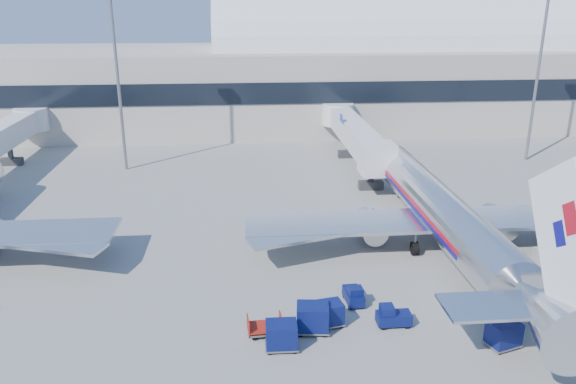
{
  "coord_description": "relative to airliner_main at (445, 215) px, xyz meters",
  "views": [
    {
      "loc": [
        -6.1,
        -36.23,
        19.16
      ],
      "look_at": [
        -2.51,
        6.0,
        4.72
      ],
      "focal_mm": 35.0,
      "sensor_mm": 36.0,
      "label": 1
    }
  ],
  "objects": [
    {
      "name": "ground",
      "position": [
        -10.0,
        -4.51,
        -2.93
      ],
      "size": [
        260.0,
        260.0,
        0.0
      ],
      "primitive_type": "plane",
      "color": "gray",
      "rests_on": "ground"
    },
    {
      "name": "terminal",
      "position": [
        -23.6,
        51.46,
        4.6
      ],
      "size": [
        170.0,
        28.15,
        21.0
      ],
      "color": "#B2AA9E",
      "rests_on": "ground"
    },
    {
      "name": "airliner_main",
      "position": [
        0.0,
        0.0,
        0.0
      ],
      "size": [
        32.0,
        37.26,
        12.07
      ],
      "color": "silver",
      "rests_on": "ground"
    },
    {
      "name": "jetbridge_near",
      "position": [
        -2.4,
        26.3,
        1.0
      ],
      "size": [
        4.4,
        27.5,
        6.25
      ],
      "color": "silver",
      "rests_on": "ground"
    },
    {
      "name": "jetbridge_mid",
      "position": [
        -44.4,
        26.3,
        1.0
      ],
      "size": [
        4.4,
        27.5,
        6.25
      ],
      "color": "silver",
      "rests_on": "ground"
    },
    {
      "name": "mast_west",
      "position": [
        -30.0,
        25.49,
        11.87
      ],
      "size": [
        2.0,
        1.2,
        22.6
      ],
      "color": "slate",
      "rests_on": "ground"
    },
    {
      "name": "mast_east",
      "position": [
        20.0,
        25.49,
        11.87
      ],
      "size": [
        2.0,
        1.2,
        22.6
      ],
      "color": "slate",
      "rests_on": "ground"
    },
    {
      "name": "barrier_near",
      "position": [
        8.0,
        -2.51,
        -2.48
      ],
      "size": [
        3.0,
        0.55,
        0.9
      ],
      "primitive_type": "cube",
      "color": "#9E9E96",
      "rests_on": "ground"
    },
    {
      "name": "tug_lead",
      "position": [
        -7.06,
        -10.96,
        -2.29
      ],
      "size": [
        2.14,
        1.08,
        1.39
      ],
      "rotation": [
        0.0,
        0.0,
        0.01
      ],
      "color": "#091046",
      "rests_on": "ground"
    },
    {
      "name": "tug_right",
      "position": [
        1.48,
        -6.78,
        -2.16
      ],
      "size": [
        2.65,
        2.8,
        1.68
      ],
      "rotation": [
        0.0,
        0.0,
        -0.87
      ],
      "color": "#091046",
      "rests_on": "ground"
    },
    {
      "name": "tug_left",
      "position": [
        -8.94,
        -8.11,
        -2.3
      ],
      "size": [
        1.2,
        2.19,
        1.38
      ],
      "rotation": [
        0.0,
        0.0,
        1.64
      ],
      "color": "#091046",
      "rests_on": "ground"
    },
    {
      "name": "cart_train_a",
      "position": [
        -10.99,
        -10.6,
        -2.1
      ],
      "size": [
        1.99,
        1.66,
        1.55
      ],
      "rotation": [
        0.0,
        0.0,
        0.2
      ],
      "color": "#091046",
      "rests_on": "ground"
    },
    {
      "name": "cart_train_b",
      "position": [
        -12.09,
        -11.22,
        -1.97
      ],
      "size": [
        2.19,
        1.76,
        1.79
      ],
      "rotation": [
        0.0,
        0.0,
        -0.11
      ],
      "color": "#091046",
      "rests_on": "ground"
    },
    {
      "name": "cart_train_c",
      "position": [
        -14.11,
        -12.83,
        -2.04
      ],
      "size": [
        1.91,
        1.46,
        1.66
      ],
      "rotation": [
        0.0,
        0.0,
        -0.01
      ],
      "color": "#091046",
      "rests_on": "ground"
    },
    {
      "name": "cart_solo_near",
      "position": [
        -1.23,
        -13.75,
        -2.07
      ],
      "size": [
        2.16,
        1.88,
        1.61
      ],
      "rotation": [
        0.0,
        0.0,
        0.31
      ],
      "color": "#091046",
      "rests_on": "ground"
    },
    {
      "name": "cart_open_red",
      "position": [
        -14.98,
        -11.26,
        -2.52
      ],
      "size": [
        2.2,
        1.63,
        0.56
      ],
      "rotation": [
        0.0,
        0.0,
        0.08
      ],
      "color": "slate",
      "rests_on": "ground"
    }
  ]
}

